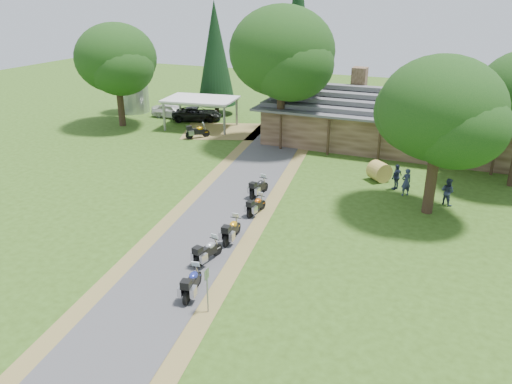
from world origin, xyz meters
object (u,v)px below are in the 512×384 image
at_px(hay_bale, 379,171).
at_px(car_white_sedan, 172,109).
at_px(carport, 201,113).
at_px(lodge, 390,117).
at_px(motorcycle_row_b, 208,250).
at_px(car_dark_suv, 197,110).
at_px(motorcycle_row_d, 256,204).
at_px(silo, 132,81).
at_px(motorcycle_row_e, 259,186).
at_px(motorcycle_row_a, 192,282).
at_px(motorcycle_carport_a, 198,131).
at_px(motorcycle_row_c, 232,229).

bearing_deg(hay_bale, car_white_sedan, 155.88).
bearing_deg(carport, lodge, -4.24).
bearing_deg(car_white_sedan, motorcycle_row_b, -144.41).
relative_size(lodge, carport, 3.27).
height_order(car_white_sedan, motorcycle_row_b, car_white_sedan).
bearing_deg(car_white_sedan, car_dark_suv, -90.64).
xyz_separation_m(motorcycle_row_b, motorcycle_row_d, (-0.02, 6.07, -0.04)).
height_order(car_dark_suv, motorcycle_row_d, car_dark_suv).
relative_size(car_dark_suv, hay_bale, 4.02).
distance_m(motorcycle_row_b, motorcycle_row_d, 6.07).
xyz_separation_m(lodge, motorcycle_row_d, (-4.83, -17.18, -1.86)).
relative_size(silo, motorcycle_row_e, 3.54).
height_order(motorcycle_row_a, motorcycle_carport_a, motorcycle_carport_a).
xyz_separation_m(motorcycle_row_b, motorcycle_row_c, (0.10, 2.48, 0.02)).
bearing_deg(motorcycle_row_d, carport, 46.02).
bearing_deg(lodge, motorcycle_row_d, -105.71).
relative_size(silo, hay_bale, 4.94).
bearing_deg(hay_bale, carport, 156.71).
bearing_deg(car_dark_suv, motorcycle_row_d, -164.24).
height_order(carport, hay_bale, carport).
xyz_separation_m(car_dark_suv, motorcycle_row_e, (13.38, -15.94, -0.39)).
xyz_separation_m(carport, motorcycle_row_b, (12.52, -22.27, -0.79)).
relative_size(car_white_sedan, motorcycle_row_c, 2.88).
distance_m(carport, motorcycle_row_c, 23.48).
distance_m(carport, motorcycle_row_b, 25.56).
distance_m(carport, motorcycle_row_d, 20.48).
relative_size(lodge, motorcycle_row_c, 11.21).
relative_size(silo, motorcycle_row_b, 3.59).
bearing_deg(lodge, motorcycle_row_a, -98.97).
distance_m(car_white_sedan, motorcycle_row_b, 30.18).
xyz_separation_m(silo, motorcycle_row_e, (21.56, -16.75, -2.66)).
relative_size(motorcycle_row_a, motorcycle_carport_a, 0.96).
height_order(motorcycle_row_b, motorcycle_row_d, motorcycle_row_b).
relative_size(motorcycle_row_c, motorcycle_row_d, 1.10).
relative_size(motorcycle_row_a, hay_bale, 1.41).
relative_size(lodge, motorcycle_row_e, 11.48).
distance_m(car_dark_suv, motorcycle_row_e, 20.81).
bearing_deg(silo, motorcycle_carport_a, -29.66).
bearing_deg(car_dark_suv, carport, -164.66).
distance_m(lodge, hay_bale, 9.01).
xyz_separation_m(silo, motorcycle_row_d, (22.49, -19.40, -2.71)).
height_order(lodge, motorcycle_row_d, lodge).
bearing_deg(silo, motorcycle_row_e, -37.85).
relative_size(motorcycle_row_c, hay_bale, 1.43).
xyz_separation_m(motorcycle_row_e, hay_bale, (6.57, 5.74, 0.03)).
height_order(motorcycle_row_c, motorcycle_carport_a, motorcycle_carport_a).
distance_m(motorcycle_row_c, motorcycle_carport_a, 19.95).
bearing_deg(motorcycle_row_b, car_dark_suv, 41.56).
bearing_deg(motorcycle_row_d, car_dark_suv, 45.95).
relative_size(car_white_sedan, motorcycle_row_b, 2.99).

